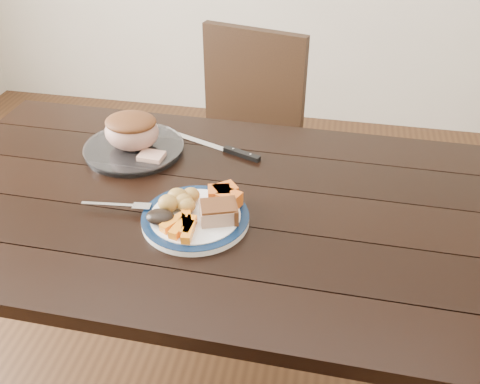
% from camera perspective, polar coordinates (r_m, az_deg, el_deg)
% --- Properties ---
extents(ground, '(4.00, 4.00, 0.00)m').
position_cam_1_polar(ground, '(1.94, -2.33, -19.11)').
color(ground, '#472B16').
rests_on(ground, ground).
extents(dining_table, '(1.61, 0.92, 0.75)m').
position_cam_1_polar(dining_table, '(1.46, -2.94, -3.81)').
color(dining_table, black).
rests_on(dining_table, ground).
extents(chair_far, '(0.51, 0.52, 0.93)m').
position_cam_1_polar(chair_far, '(2.14, 0.20, 5.76)').
color(chair_far, black).
rests_on(chair_far, ground).
extents(dinner_plate, '(0.27, 0.27, 0.02)m').
position_cam_1_polar(dinner_plate, '(1.33, -4.77, -2.87)').
color(dinner_plate, white).
rests_on(dinner_plate, dining_table).
extents(plate_rim, '(0.27, 0.27, 0.02)m').
position_cam_1_polar(plate_rim, '(1.32, -4.79, -2.58)').
color(plate_rim, '#0A1C36').
rests_on(plate_rim, dinner_plate).
extents(serving_platter, '(0.29, 0.29, 0.02)m').
position_cam_1_polar(serving_platter, '(1.63, -11.22, 4.46)').
color(serving_platter, white).
rests_on(serving_platter, dining_table).
extents(pork_slice, '(0.10, 0.09, 0.04)m').
position_cam_1_polar(pork_slice, '(1.29, -2.36, -2.23)').
color(pork_slice, tan).
rests_on(pork_slice, dinner_plate).
extents(roasted_potatoes, '(0.09, 0.09, 0.05)m').
position_cam_1_polar(roasted_potatoes, '(1.34, -6.41, -0.89)').
color(roasted_potatoes, gold).
rests_on(roasted_potatoes, dinner_plate).
extents(carrot_batons, '(0.08, 0.11, 0.02)m').
position_cam_1_polar(carrot_batons, '(1.27, -6.09, -3.63)').
color(carrot_batons, orange).
rests_on(carrot_batons, dinner_plate).
extents(pumpkin_wedges, '(0.10, 0.09, 0.04)m').
position_cam_1_polar(pumpkin_wedges, '(1.35, -1.67, -0.37)').
color(pumpkin_wedges, orange).
rests_on(pumpkin_wedges, dinner_plate).
extents(dark_mushroom, '(0.07, 0.05, 0.03)m').
position_cam_1_polar(dark_mushroom, '(1.30, -8.50, -2.64)').
color(dark_mushroom, black).
rests_on(dark_mushroom, dinner_plate).
extents(fork, '(0.18, 0.04, 0.00)m').
position_cam_1_polar(fork, '(1.38, -12.53, -1.43)').
color(fork, silver).
rests_on(fork, dinner_plate).
extents(roast_joint, '(0.16, 0.14, 0.10)m').
position_cam_1_polar(roast_joint, '(1.60, -11.46, 6.31)').
color(roast_joint, tan).
rests_on(roast_joint, serving_platter).
extents(cut_slice, '(0.07, 0.06, 0.02)m').
position_cam_1_polar(cut_slice, '(1.55, -9.42, 3.74)').
color(cut_slice, tan).
rests_on(cut_slice, serving_platter).
extents(carving_knife, '(0.31, 0.13, 0.01)m').
position_cam_1_polar(carving_knife, '(1.60, -1.01, 4.44)').
color(carving_knife, silver).
rests_on(carving_knife, dining_table).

